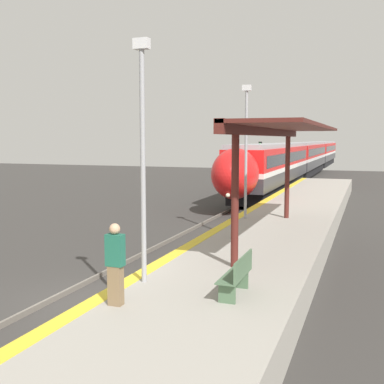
{
  "coord_description": "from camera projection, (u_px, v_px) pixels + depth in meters",
  "views": [
    {
      "loc": [
        7.16,
        -10.78,
        4.36
      ],
      "look_at": [
        0.59,
        7.05,
        2.28
      ],
      "focal_mm": 45.0,
      "sensor_mm": 36.0,
      "label": 1
    }
  ],
  "objects": [
    {
      "name": "railway_signal",
      "position": [
        260.0,
        159.0,
        43.45
      ],
      "size": [
        0.28,
        0.28,
        4.16
      ],
      "color": "#59595E",
      "rests_on": "ground_plane"
    },
    {
      "name": "station_canopy",
      "position": [
        285.0,
        133.0,
        16.16
      ],
      "size": [
        2.02,
        11.53,
        3.84
      ],
      "color": "#511E19",
      "rests_on": "platform_right"
    },
    {
      "name": "rail_right",
      "position": [
        105.0,
        302.0,
        12.73
      ],
      "size": [
        0.08,
        90.0,
        0.15
      ],
      "primitive_type": "cube",
      "color": "slate",
      "rests_on": "ground_plane"
    },
    {
      "name": "person_waiting",
      "position": [
        115.0,
        263.0,
        9.72
      ],
      "size": [
        0.36,
        0.22,
        1.69
      ],
      "color": "#7F6647",
      "rests_on": "platform_right"
    },
    {
      "name": "train",
      "position": [
        305.0,
        157.0,
        56.57
      ],
      "size": [
        2.76,
        66.28,
        4.04
      ],
      "color": "black",
      "rests_on": "ground_plane"
    },
    {
      "name": "platform_bench",
      "position": [
        238.0,
        275.0,
        10.34
      ],
      "size": [
        0.44,
        1.46,
        0.89
      ],
      "color": "#4C6B4C",
      "rests_on": "platform_right"
    },
    {
      "name": "lamppost_near",
      "position": [
        143.0,
        146.0,
        11.07
      ],
      "size": [
        0.36,
        0.2,
        5.63
      ],
      "color": "#9E9EA3",
      "rests_on": "platform_right"
    },
    {
      "name": "ground_plane",
      "position": [
        82.0,
        302.0,
        12.99
      ],
      "size": [
        120.0,
        120.0,
        0.0
      ],
      "primitive_type": "plane",
      "color": "#383533"
    },
    {
      "name": "rail_left",
      "position": [
        59.0,
        296.0,
        13.23
      ],
      "size": [
        0.08,
        90.0,
        0.15
      ],
      "primitive_type": "cube",
      "color": "slate",
      "rests_on": "ground_plane"
    },
    {
      "name": "platform_right",
      "position": [
        214.0,
        300.0,
        11.64
      ],
      "size": [
        4.17,
        64.0,
        1.01
      ],
      "color": "#9E998E",
      "rests_on": "ground_plane"
    },
    {
      "name": "lamppost_mid",
      "position": [
        246.0,
        143.0,
        20.3
      ],
      "size": [
        0.36,
        0.2,
        5.63
      ],
      "color": "#9E9EA3",
      "rests_on": "platform_right"
    }
  ]
}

